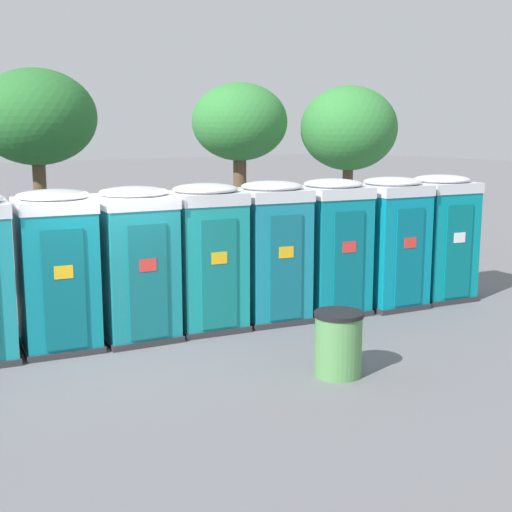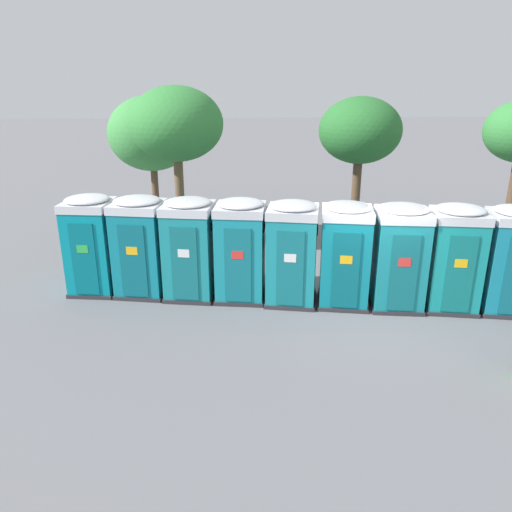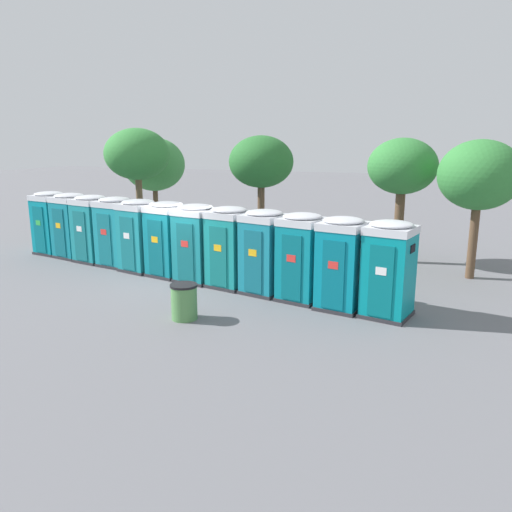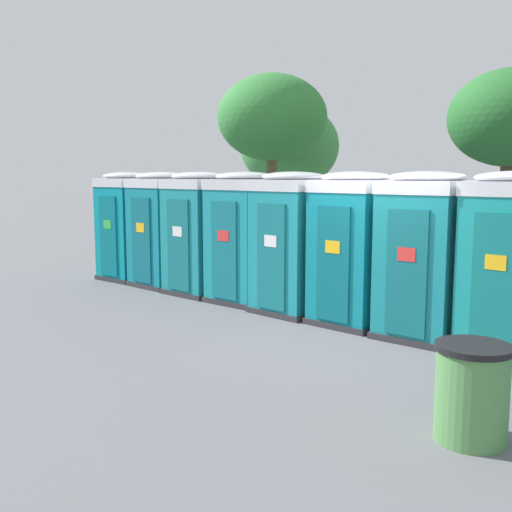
{
  "view_description": "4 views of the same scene",
  "coord_description": "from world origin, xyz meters",
  "px_view_note": "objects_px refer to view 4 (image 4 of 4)",
  "views": [
    {
      "loc": [
        -4.46,
        -10.29,
        3.51
      ],
      "look_at": [
        2.86,
        -0.16,
        1.22
      ],
      "focal_mm": 50.0,
      "sensor_mm": 36.0,
      "label": 1
    },
    {
      "loc": [
        -3.41,
        -10.69,
        5.29
      ],
      "look_at": [
        -2.69,
        0.82,
        1.14
      ],
      "focal_mm": 35.0,
      "sensor_mm": 36.0,
      "label": 2
    },
    {
      "loc": [
        8.59,
        -13.72,
        4.49
      ],
      "look_at": [
        2.95,
        -0.18,
        1.12
      ],
      "focal_mm": 35.0,
      "sensor_mm": 36.0,
      "label": 3
    },
    {
      "loc": [
        3.35,
        -8.72,
        2.49
      ],
      "look_at": [
        -2.74,
        0.83,
        0.94
      ],
      "focal_mm": 42.0,
      "sensor_mm": 36.0,
      "label": 4
    }
  ],
  "objects_px": {
    "portapotty_0": "(128,226)",
    "portapotty_7": "(512,263)",
    "portapotty_3": "(244,237)",
    "street_tree_0": "(510,119)",
    "portapotty_1": "(162,229)",
    "portapotty_2": "(199,233)",
    "street_tree_3": "(289,147)",
    "portapotty_4": "(293,242)",
    "portapotty_6": "(424,255)",
    "portapotty_5": "(354,248)",
    "trash_can": "(472,392)",
    "street_tree_2": "(272,119)"
  },
  "relations": [
    {
      "from": "portapotty_0",
      "to": "portapotty_7",
      "type": "distance_m",
      "value": 8.92
    },
    {
      "from": "portapotty_6",
      "to": "portapotty_5",
      "type": "bearing_deg",
      "value": 169.11
    },
    {
      "from": "portapotty_0",
      "to": "portapotty_3",
      "type": "height_order",
      "value": "same"
    },
    {
      "from": "portapotty_3",
      "to": "street_tree_0",
      "type": "distance_m",
      "value": 6.36
    },
    {
      "from": "portapotty_1",
      "to": "trash_can",
      "type": "relative_size",
      "value": 2.73
    },
    {
      "from": "portapotty_0",
      "to": "trash_can",
      "type": "height_order",
      "value": "portapotty_0"
    },
    {
      "from": "portapotty_2",
      "to": "portapotty_4",
      "type": "height_order",
      "value": "same"
    },
    {
      "from": "portapotty_0",
      "to": "street_tree_3",
      "type": "height_order",
      "value": "street_tree_3"
    },
    {
      "from": "portapotty_5",
      "to": "street_tree_3",
      "type": "xyz_separation_m",
      "value": [
        -5.46,
        7.51,
        2.07
      ]
    },
    {
      "from": "portapotty_3",
      "to": "portapotty_6",
      "type": "distance_m",
      "value": 3.82
    },
    {
      "from": "portapotty_1",
      "to": "portapotty_6",
      "type": "height_order",
      "value": "same"
    },
    {
      "from": "portapotty_4",
      "to": "trash_can",
      "type": "distance_m",
      "value": 5.54
    },
    {
      "from": "street_tree_0",
      "to": "portapotty_5",
      "type": "bearing_deg",
      "value": -106.87
    },
    {
      "from": "street_tree_0",
      "to": "street_tree_2",
      "type": "bearing_deg",
      "value": -176.5
    },
    {
      "from": "portapotty_6",
      "to": "portapotty_3",
      "type": "bearing_deg",
      "value": 168.99
    },
    {
      "from": "portapotty_2",
      "to": "street_tree_0",
      "type": "distance_m",
      "value": 7.1
    },
    {
      "from": "portapotty_0",
      "to": "street_tree_0",
      "type": "xyz_separation_m",
      "value": [
        7.73,
        3.69,
        2.38
      ]
    },
    {
      "from": "portapotty_0",
      "to": "trash_can",
      "type": "bearing_deg",
      "value": -27.63
    },
    {
      "from": "portapotty_5",
      "to": "street_tree_0",
      "type": "relative_size",
      "value": 0.54
    },
    {
      "from": "street_tree_3",
      "to": "portapotty_3",
      "type": "bearing_deg",
      "value": -67.12
    },
    {
      "from": "portapotty_0",
      "to": "portapotty_7",
      "type": "bearing_deg",
      "value": -10.02
    },
    {
      "from": "portapotty_4",
      "to": "portapotty_5",
      "type": "bearing_deg",
      "value": -8.64
    },
    {
      "from": "portapotty_0",
      "to": "street_tree_2",
      "type": "relative_size",
      "value": 0.5
    },
    {
      "from": "portapotty_0",
      "to": "portapotty_4",
      "type": "xyz_separation_m",
      "value": [
        5.0,
        -0.96,
        -0.0
      ]
    },
    {
      "from": "portapotty_4",
      "to": "portapotty_0",
      "type": "bearing_deg",
      "value": 169.08
    },
    {
      "from": "portapotty_1",
      "to": "trash_can",
      "type": "distance_m",
      "value": 8.99
    },
    {
      "from": "portapotty_1",
      "to": "street_tree_3",
      "type": "xyz_separation_m",
      "value": [
        -0.45,
        6.57,
        2.07
      ]
    },
    {
      "from": "portapotty_2",
      "to": "street_tree_0",
      "type": "bearing_deg",
      "value": 38.54
    },
    {
      "from": "portapotty_3",
      "to": "street_tree_0",
      "type": "xyz_separation_m",
      "value": [
        3.97,
        4.36,
        2.38
      ]
    },
    {
      "from": "portapotty_0",
      "to": "portapotty_1",
      "type": "bearing_deg",
      "value": -9.7
    },
    {
      "from": "portapotty_7",
      "to": "street_tree_3",
      "type": "relative_size",
      "value": 0.54
    },
    {
      "from": "street_tree_0",
      "to": "trash_can",
      "type": "xyz_separation_m",
      "value": [
        1.27,
        -8.4,
        -3.19
      ]
    },
    {
      "from": "portapotty_6",
      "to": "portapotty_7",
      "type": "bearing_deg",
      "value": -6.93
    },
    {
      "from": "trash_can",
      "to": "portapotty_2",
      "type": "bearing_deg",
      "value": 146.91
    },
    {
      "from": "portapotty_1",
      "to": "portapotty_6",
      "type": "distance_m",
      "value": 6.37
    },
    {
      "from": "portapotty_2",
      "to": "street_tree_0",
      "type": "relative_size",
      "value": 0.54
    },
    {
      "from": "portapotty_7",
      "to": "street_tree_3",
      "type": "height_order",
      "value": "street_tree_3"
    },
    {
      "from": "portapotty_4",
      "to": "portapotty_1",
      "type": "bearing_deg",
      "value": 168.68
    },
    {
      "from": "portapotty_5",
      "to": "street_tree_3",
      "type": "distance_m",
      "value": 9.52
    },
    {
      "from": "portapotty_3",
      "to": "portapotty_2",
      "type": "bearing_deg",
      "value": 171.43
    },
    {
      "from": "portapotty_5",
      "to": "portapotty_6",
      "type": "relative_size",
      "value": 1.0
    },
    {
      "from": "portapotty_5",
      "to": "street_tree_3",
      "type": "bearing_deg",
      "value": 126.04
    },
    {
      "from": "portapotty_4",
      "to": "street_tree_2",
      "type": "xyz_separation_m",
      "value": [
        -3.02,
        4.3,
        2.64
      ]
    },
    {
      "from": "portapotty_1",
      "to": "portapotty_2",
      "type": "xyz_separation_m",
      "value": [
        1.25,
        -0.26,
        0.0
      ]
    },
    {
      "from": "portapotty_4",
      "to": "street_tree_0",
      "type": "height_order",
      "value": "street_tree_0"
    },
    {
      "from": "portapotty_1",
      "to": "trash_can",
      "type": "bearing_deg",
      "value": -30.14
    },
    {
      "from": "street_tree_3",
      "to": "portapotty_2",
      "type": "bearing_deg",
      "value": -76.01
    },
    {
      "from": "street_tree_3",
      "to": "street_tree_2",
      "type": "bearing_deg",
      "value": -68.64
    },
    {
      "from": "street_tree_0",
      "to": "street_tree_2",
      "type": "relative_size",
      "value": 0.93
    },
    {
      "from": "portapotty_5",
      "to": "trash_can",
      "type": "height_order",
      "value": "portapotty_5"
    }
  ]
}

